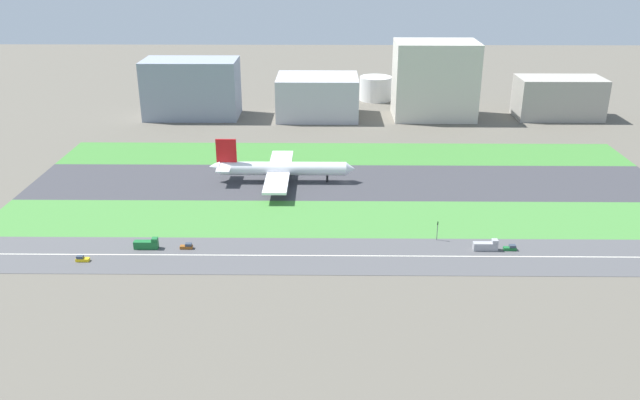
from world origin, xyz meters
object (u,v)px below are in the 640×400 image
fuel_tank_west (375,88)px  terminal_building (192,88)px  car_1 (187,246)px  airliner (280,169)px  fuel_tank_centre (421,87)px  office_tower (435,80)px  car_2 (511,248)px  traffic_light (437,229)px  truck_1 (147,244)px  hangar_building (317,97)px  cargo_warehouse (559,98)px  car_0 (82,259)px  truck_0 (486,246)px

fuel_tank_west → terminal_building: bearing=-158.4°
car_1 → fuel_tank_west: 241.29m
airliner → fuel_tank_centre: size_ratio=3.13×
airliner → terminal_building: terminal_building is taller
terminal_building → office_tower: size_ratio=1.15×
airliner → terminal_building: size_ratio=1.16×
car_2 → traffic_light: 26.03m
truck_1 → hangar_building: hangar_building is taller
traffic_light → cargo_warehouse: (99.38, 174.01, 7.87)m
truck_1 → car_0: truck_1 is taller
airliner → fuel_tank_west: (53.45, 159.00, 1.57)m
cargo_warehouse → car_1: bearing=-136.0°
hangar_building → fuel_tank_west: bearing=49.7°
truck_1 → cargo_warehouse: 272.43m
truck_0 → traffic_light: traffic_light is taller
truck_1 → cargo_warehouse: bearing=42.0°
truck_1 → traffic_light: size_ratio=1.17×
airliner → car_0: airliner is taller
car_2 → fuel_tank_centre: (-1.35, 227.00, 7.86)m
fuel_tank_centre → fuel_tank_west: bearing=180.0°
car_0 → fuel_tank_centre: size_ratio=0.21×
office_tower → traffic_light: bearing=-98.0°
truck_0 → hangar_building: 192.45m
truck_0 → terminal_building: bearing=127.0°
truck_1 → truck_0: 118.99m
car_2 → terminal_building: (-145.89, 182.00, 16.37)m
airliner → car_0: 99.55m
car_1 → fuel_tank_centre: 253.32m
truck_1 → traffic_light: bearing=4.4°
car_2 → car_1: size_ratio=1.00×
office_tower → fuel_tank_west: office_tower is taller
hangar_building → fuel_tank_west: 59.22m
truck_1 → car_0: size_ratio=1.91×
car_2 → truck_1: bearing=-180.0°
traffic_light → fuel_tank_west: 219.16m
car_0 → terminal_building: bearing=-90.4°
airliner → car_0: size_ratio=14.77×
fuel_tank_west → traffic_light: bearing=-88.0°
airliner → traffic_light: airliner is taller
traffic_light → cargo_warehouse: bearing=60.3°
cargo_warehouse → terminal_building: bearing=180.0°
car_2 → fuel_tank_west: fuel_tank_west is taller
hangar_building → office_tower: size_ratio=1.00×
fuel_tank_west → car_2: bearing=-82.0°
car_1 → traffic_light: traffic_light is taller
car_2 → traffic_light: bearing=162.0°
car_2 → office_tower: (-0.22, 182.00, 21.75)m
terminal_building → fuel_tank_west: bearing=21.6°
truck_1 → fuel_tank_west: (95.59, 227.00, 6.13)m
terminal_building → truck_1: bearing=-84.3°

